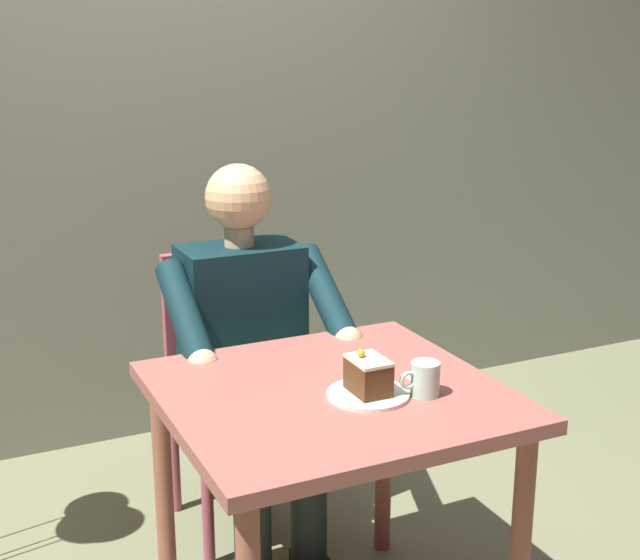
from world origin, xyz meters
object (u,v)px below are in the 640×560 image
(seated_person, at_px, (251,356))
(coffee_cup, at_px, (424,378))
(dining_table, at_px, (330,427))
(chair, at_px, (233,377))
(dessert_spoon, at_px, (426,386))
(cake_slice, at_px, (368,375))

(seated_person, bearing_deg, coffee_cup, 105.32)
(dining_table, bearing_deg, chair, -90.00)
(dining_table, height_order, seated_person, seated_person)
(dining_table, distance_m, coffee_cup, 0.27)
(coffee_cup, bearing_deg, chair, -77.70)
(dining_table, bearing_deg, seated_person, -90.00)
(dessert_spoon, bearing_deg, coffee_cup, 51.70)
(seated_person, height_order, coffee_cup, seated_person)
(chair, relative_size, cake_slice, 7.89)
(dining_table, height_order, dessert_spoon, dessert_spoon)
(dining_table, relative_size, seated_person, 0.67)
(chair, xyz_separation_m, dessert_spoon, (-0.22, 0.82, 0.24))
(seated_person, bearing_deg, dining_table, 90.00)
(dessert_spoon, bearing_deg, dining_table, -23.19)
(dessert_spoon, bearing_deg, seated_person, -71.43)
(seated_person, bearing_deg, cake_slice, 95.60)
(dining_table, xyz_separation_m, seated_person, (0.00, -0.55, -0.00))
(coffee_cup, distance_m, dessert_spoon, 0.06)
(dining_table, bearing_deg, coffee_cup, 145.10)
(seated_person, bearing_deg, dessert_spoon, 108.57)
(cake_slice, xyz_separation_m, dessert_spoon, (-0.15, 0.01, -0.05))
(dining_table, relative_size, cake_slice, 7.13)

